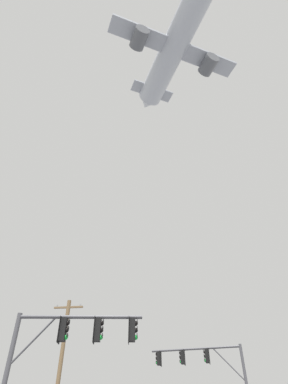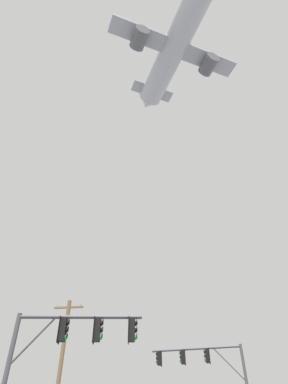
% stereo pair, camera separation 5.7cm
% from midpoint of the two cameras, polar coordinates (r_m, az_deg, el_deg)
% --- Properties ---
extents(signal_pole_near, '(5.37, 0.91, 5.81)m').
position_cam_midpoint_polar(signal_pole_near, '(14.84, -14.13, -25.31)').
color(signal_pole_near, '#4C4C51').
rests_on(signal_pole_near, ground).
extents(signal_pole_far, '(6.62, 1.38, 6.71)m').
position_cam_midpoint_polar(signal_pole_far, '(26.38, 11.17, -28.72)').
color(signal_pole_far, '#4C4C51').
rests_on(signal_pole_far, ground).
extents(utility_pole, '(2.20, 0.28, 9.57)m').
position_cam_midpoint_polar(utility_pole, '(25.06, -14.91, -28.15)').
color(utility_pole, brown).
rests_on(utility_pole, ground).
extents(airplane, '(19.39, 25.11, 7.29)m').
position_cam_midpoint_polar(airplane, '(53.50, 5.79, 25.13)').
color(airplane, '#B7BCC6').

